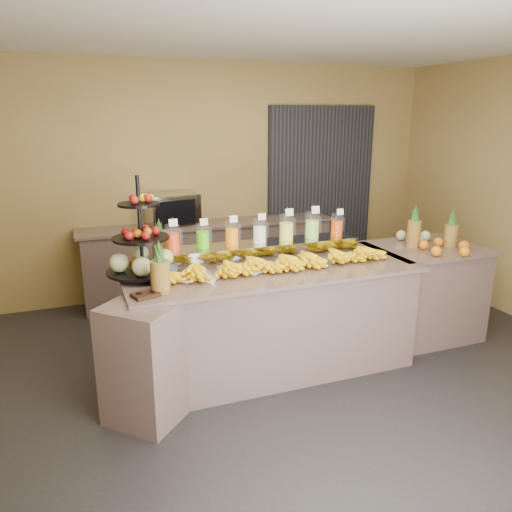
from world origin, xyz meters
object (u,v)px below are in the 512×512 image
banana_heap (280,260)px  fruit_stand (146,250)px  pitcher_tray (260,251)px  oven_warmer (172,210)px  right_fruit_pile (438,241)px  condiment_caddy (146,295)px

banana_heap → fruit_stand: size_ratio=2.63×
pitcher_tray → banana_heap: size_ratio=0.87×
fruit_stand → banana_heap: bearing=-11.3°
pitcher_tray → fruit_stand: bearing=-173.0°
oven_warmer → right_fruit_pile: bearing=-48.9°
oven_warmer → pitcher_tray: bearing=-81.6°
pitcher_tray → oven_warmer: size_ratio=3.26×
condiment_caddy → oven_warmer: bearing=73.7°
fruit_stand → condiment_caddy: fruit_stand is taller
oven_warmer → fruit_stand: bearing=-114.3°
fruit_stand → oven_warmer: size_ratio=1.42×
condiment_caddy → oven_warmer: 2.39m
condiment_caddy → right_fruit_pile: right_fruit_pile is taller
fruit_stand → right_fruit_pile: 2.75m
banana_heap → right_fruit_pile: bearing=1.1°
pitcher_tray → condiment_caddy: bearing=-150.9°
fruit_stand → oven_warmer: bearing=71.9°
oven_warmer → condiment_caddy: bearing=-112.8°
pitcher_tray → condiment_caddy: (-1.11, -0.62, -0.06)m
banana_heap → fruit_stand: 1.10m
banana_heap → condiment_caddy: bearing=-166.3°
banana_heap → oven_warmer: oven_warmer is taller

